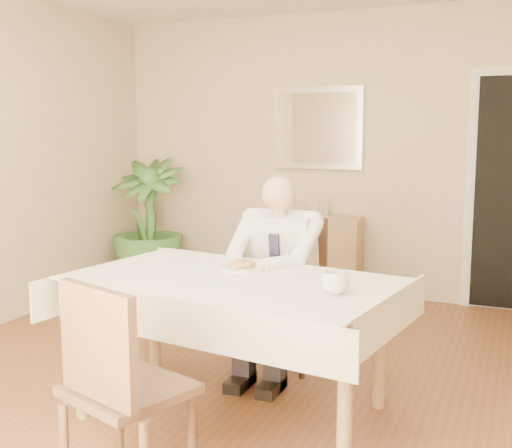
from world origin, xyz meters
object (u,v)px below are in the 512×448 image
at_px(chair_far, 288,281).
at_px(coffee_mug, 335,282).
at_px(chair_near, 117,380).
at_px(dining_table, 233,293).
at_px(potted_palm, 148,223).
at_px(seated_man, 273,267).
at_px(sideboard, 311,255).

bearing_deg(chair_far, coffee_mug, -57.95).
bearing_deg(chair_near, coffee_mug, 71.25).
bearing_deg(dining_table, chair_near, -85.35).
bearing_deg(potted_palm, coffee_mug, -43.23).
distance_m(dining_table, potted_palm, 3.03).
height_order(chair_near, seated_man, seated_man).
height_order(chair_far, seated_man, seated_man).
bearing_deg(seated_man, chair_near, -92.63).
distance_m(chair_far, potted_palm, 2.43).
bearing_deg(chair_far, seated_man, -88.61).
xyz_separation_m(dining_table, seated_man, (-0.00, 0.59, 0.02)).
height_order(dining_table, sideboard, dining_table).
bearing_deg(sideboard, coffee_mug, -71.07).
bearing_deg(potted_palm, sideboard, 10.69).
bearing_deg(dining_table, potted_palm, 139.52).
distance_m(dining_table, seated_man, 0.59).
height_order(chair_far, coffee_mug, chair_far).
relative_size(sideboard, potted_palm, 0.74).
bearing_deg(sideboard, chair_near, -85.90).
distance_m(seated_man, coffee_mug, 0.93).
bearing_deg(chair_near, sideboard, 114.20).
xyz_separation_m(seated_man, coffee_mug, (0.59, -0.70, 0.11)).
bearing_deg(potted_palm, chair_far, -35.59).
bearing_deg(chair_far, dining_table, -88.61).
height_order(dining_table, seated_man, seated_man).
height_order(seated_man, coffee_mug, seated_man).
relative_size(chair_far, potted_palm, 0.76).
height_order(chair_near, coffee_mug, chair_near).
height_order(chair_far, chair_near, chair_far).
bearing_deg(seated_man, coffee_mug, -49.96).
bearing_deg(coffee_mug, seated_man, 130.04).
xyz_separation_m(dining_table, coffee_mug, (0.59, -0.11, 0.14)).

